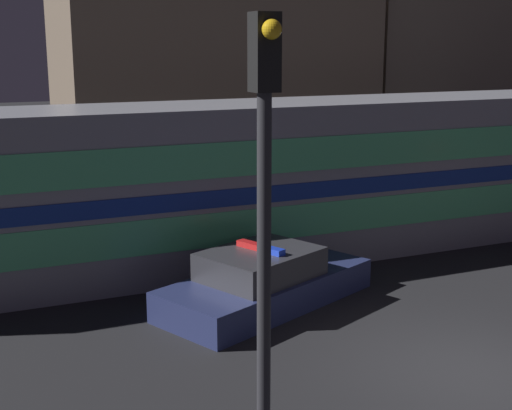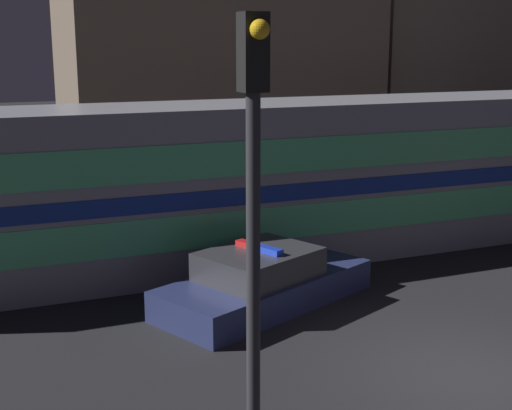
# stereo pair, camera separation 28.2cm
# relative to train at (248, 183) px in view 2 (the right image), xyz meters

# --- Properties ---
(ground_plane) EXTENTS (120.00, 120.00, 0.00)m
(ground_plane) POSITION_rel_train_xyz_m (0.92, -7.25, -1.94)
(ground_plane) COLOR black
(train) EXTENTS (19.32, 2.84, 3.88)m
(train) POSITION_rel_train_xyz_m (0.00, 0.00, 0.00)
(train) COLOR gray
(train) RESTS_ON ground_plane
(police_car) EXTENTS (5.10, 3.67, 1.31)m
(police_car) POSITION_rel_train_xyz_m (-0.88, -3.04, -1.46)
(police_car) COLOR navy
(police_car) RESTS_ON ground_plane
(traffic_light_corner) EXTENTS (0.30, 0.46, 5.63)m
(traffic_light_corner) POSITION_rel_train_xyz_m (-3.19, -8.16, 1.54)
(traffic_light_corner) COLOR #2D2D33
(traffic_light_corner) RESTS_ON ground_plane
(building_left) EXTENTS (9.93, 5.12, 7.83)m
(building_left) POSITION_rel_train_xyz_m (1.66, 6.81, 1.98)
(building_left) COLOR brown
(building_left) RESTS_ON ground_plane
(building_center) EXTENTS (8.89, 5.38, 8.26)m
(building_center) POSITION_rel_train_xyz_m (11.76, 7.80, 2.19)
(building_center) COLOR #726656
(building_center) RESTS_ON ground_plane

